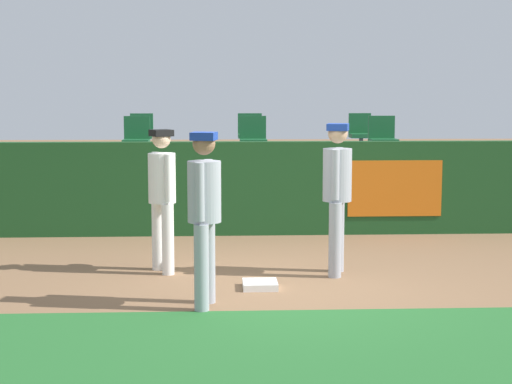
{
  "coord_description": "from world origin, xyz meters",
  "views": [
    {
      "loc": [
        -0.73,
        -9.13,
        2.25
      ],
      "look_at": [
        -0.25,
        1.02,
        1.0
      ],
      "focal_mm": 56.76,
      "sensor_mm": 36.0,
      "label": 1
    }
  ],
  "objects_px": {
    "seat_back_right": "(361,132)",
    "seat_back_left": "(141,132)",
    "first_base": "(260,285)",
    "seat_front_left": "(137,137)",
    "player_fielder_home": "(162,190)",
    "player_coach_visitor": "(204,207)",
    "player_runner_visitor": "(337,188)",
    "seat_front_center": "(253,137)",
    "seat_back_center": "(250,132)",
    "seat_front_right": "(383,137)"
  },
  "relations": [
    {
      "from": "seat_back_right",
      "to": "seat_back_left",
      "type": "height_order",
      "value": "same"
    },
    {
      "from": "first_base",
      "to": "seat_front_left",
      "type": "bearing_deg",
      "value": 110.67
    },
    {
      "from": "first_base",
      "to": "player_fielder_home",
      "type": "bearing_deg",
      "value": 142.01
    },
    {
      "from": "player_coach_visitor",
      "to": "seat_back_left",
      "type": "height_order",
      "value": "player_coach_visitor"
    },
    {
      "from": "seat_back_right",
      "to": "player_runner_visitor",
      "type": "bearing_deg",
      "value": -102.61
    },
    {
      "from": "first_base",
      "to": "seat_front_center",
      "type": "distance_m",
      "value": 5.22
    },
    {
      "from": "seat_front_center",
      "to": "seat_back_right",
      "type": "xyz_separation_m",
      "value": [
        2.22,
        1.8,
        -0.0
      ]
    },
    {
      "from": "seat_back_right",
      "to": "first_base",
      "type": "bearing_deg",
      "value": -109.09
    },
    {
      "from": "seat_back_center",
      "to": "seat_front_center",
      "type": "distance_m",
      "value": 1.8
    },
    {
      "from": "seat_front_center",
      "to": "seat_front_left",
      "type": "height_order",
      "value": "same"
    },
    {
      "from": "seat_front_left",
      "to": "seat_back_left",
      "type": "distance_m",
      "value": 1.8
    },
    {
      "from": "player_runner_visitor",
      "to": "seat_back_left",
      "type": "distance_m",
      "value": 6.83
    },
    {
      "from": "seat_front_center",
      "to": "seat_back_left",
      "type": "bearing_deg",
      "value": 139.66
    },
    {
      "from": "seat_back_right",
      "to": "seat_back_center",
      "type": "bearing_deg",
      "value": 179.99
    },
    {
      "from": "player_runner_visitor",
      "to": "seat_back_center",
      "type": "distance_m",
      "value": 6.21
    },
    {
      "from": "player_coach_visitor",
      "to": "seat_back_right",
      "type": "relative_size",
      "value": 2.2
    },
    {
      "from": "first_base",
      "to": "seat_back_center",
      "type": "relative_size",
      "value": 0.48
    },
    {
      "from": "player_coach_visitor",
      "to": "seat_back_center",
      "type": "bearing_deg",
      "value": -174.7
    },
    {
      "from": "player_fielder_home",
      "to": "player_runner_visitor",
      "type": "bearing_deg",
      "value": 56.41
    },
    {
      "from": "player_coach_visitor",
      "to": "seat_front_left",
      "type": "distance_m",
      "value": 5.95
    },
    {
      "from": "first_base",
      "to": "seat_back_center",
      "type": "distance_m",
      "value": 6.97
    },
    {
      "from": "player_coach_visitor",
      "to": "seat_front_right",
      "type": "relative_size",
      "value": 2.2
    },
    {
      "from": "player_coach_visitor",
      "to": "seat_front_right",
      "type": "xyz_separation_m",
      "value": [
        3.06,
        5.8,
        0.41
      ]
    },
    {
      "from": "seat_back_left",
      "to": "seat_front_left",
      "type": "bearing_deg",
      "value": -87.31
    },
    {
      "from": "player_fielder_home",
      "to": "seat_back_center",
      "type": "xyz_separation_m",
      "value": [
        1.34,
        5.9,
        0.44
      ]
    },
    {
      "from": "first_base",
      "to": "player_coach_visitor",
      "type": "height_order",
      "value": "player_coach_visitor"
    },
    {
      "from": "first_base",
      "to": "seat_back_left",
      "type": "xyz_separation_m",
      "value": [
        -1.98,
        6.82,
        1.43
      ]
    },
    {
      "from": "seat_front_left",
      "to": "seat_back_left",
      "type": "bearing_deg",
      "value": 92.69
    },
    {
      "from": "first_base",
      "to": "player_runner_visitor",
      "type": "xyz_separation_m",
      "value": [
        0.99,
        0.68,
        1.05
      ]
    },
    {
      "from": "first_base",
      "to": "seat_back_left",
      "type": "relative_size",
      "value": 0.48
    },
    {
      "from": "seat_back_center",
      "to": "seat_back_left",
      "type": "bearing_deg",
      "value": -179.99
    },
    {
      "from": "player_runner_visitor",
      "to": "seat_back_left",
      "type": "xyz_separation_m",
      "value": [
        -2.96,
        6.14,
        0.39
      ]
    },
    {
      "from": "player_coach_visitor",
      "to": "seat_back_right",
      "type": "bearing_deg",
      "value": 169.75
    },
    {
      "from": "player_coach_visitor",
      "to": "first_base",
      "type": "bearing_deg",
      "value": 152.63
    },
    {
      "from": "seat_front_center",
      "to": "seat_front_left",
      "type": "distance_m",
      "value": 2.03
    },
    {
      "from": "seat_back_right",
      "to": "seat_back_left",
      "type": "bearing_deg",
      "value": 180.0
    },
    {
      "from": "player_fielder_home",
      "to": "seat_front_right",
      "type": "distance_m",
      "value": 5.48
    },
    {
      "from": "first_base",
      "to": "player_fielder_home",
      "type": "xyz_separation_m",
      "value": [
        -1.18,
        0.92,
        1.0
      ]
    },
    {
      "from": "seat_front_left",
      "to": "player_runner_visitor",
      "type": "bearing_deg",
      "value": -56.44
    },
    {
      "from": "seat_back_center",
      "to": "player_fielder_home",
      "type": "bearing_deg",
      "value": -102.78
    },
    {
      "from": "player_runner_visitor",
      "to": "seat_front_right",
      "type": "height_order",
      "value": "player_runner_visitor"
    },
    {
      "from": "seat_back_right",
      "to": "seat_front_right",
      "type": "height_order",
      "value": "same"
    },
    {
      "from": "seat_front_center",
      "to": "seat_front_left",
      "type": "xyz_separation_m",
      "value": [
        -2.03,
        -0.0,
        -0.0
      ]
    },
    {
      "from": "player_coach_visitor",
      "to": "seat_back_left",
      "type": "distance_m",
      "value": 7.73
    },
    {
      "from": "player_fielder_home",
      "to": "seat_front_left",
      "type": "xyz_separation_m",
      "value": [
        -0.71,
        4.1,
        0.44
      ]
    },
    {
      "from": "seat_front_center",
      "to": "seat_back_right",
      "type": "height_order",
      "value": "same"
    },
    {
      "from": "seat_back_right",
      "to": "seat_front_right",
      "type": "distance_m",
      "value": 1.8
    },
    {
      "from": "player_runner_visitor",
      "to": "seat_front_left",
      "type": "bearing_deg",
      "value": -132.09
    },
    {
      "from": "player_coach_visitor",
      "to": "seat_front_right",
      "type": "distance_m",
      "value": 6.57
    },
    {
      "from": "player_runner_visitor",
      "to": "seat_front_right",
      "type": "xyz_separation_m",
      "value": [
        1.45,
        4.34,
        0.39
      ]
    }
  ]
}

